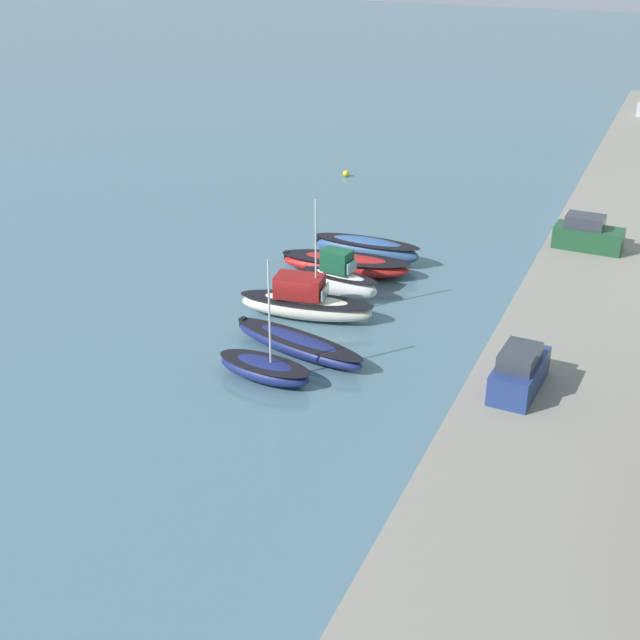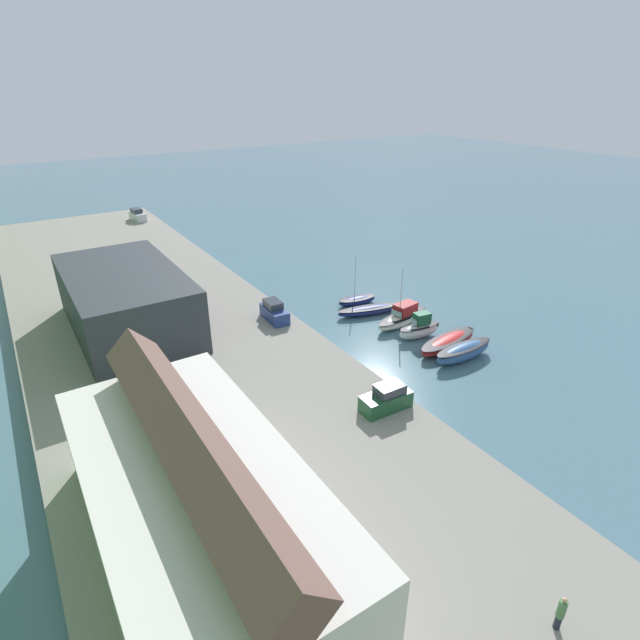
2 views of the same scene
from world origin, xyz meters
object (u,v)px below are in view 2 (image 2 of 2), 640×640
at_px(moored_boat_0, 464,352).
at_px(moored_boat_5, 357,300).
at_px(moored_boat_3, 403,317).
at_px(person_on_quay, 561,613).
at_px(parked_car_2, 274,312).
at_px(moored_boat_2, 419,329).
at_px(parked_car_0, 137,215).
at_px(dog_on_quay, 171,265).
at_px(parked_car_3, 387,399).
at_px(moored_boat_4, 370,310).
at_px(moored_boat_1, 448,342).

xyz_separation_m(moored_boat_0, moored_boat_5, (16.73, 0.85, -0.29)).
xyz_separation_m(moored_boat_3, person_on_quay, (-31.60, 18.07, 1.75)).
bearing_deg(parked_car_2, moored_boat_2, 145.86).
bearing_deg(moored_boat_5, parked_car_2, 101.84).
relative_size(parked_car_0, person_on_quay, 2.06).
distance_m(moored_boat_2, parked_car_0, 63.16).
bearing_deg(parked_car_0, moored_boat_0, 94.25).
relative_size(moored_boat_2, parked_car_2, 1.20).
relative_size(parked_car_0, parked_car_2, 1.02).
relative_size(moored_boat_3, parked_car_0, 1.83).
relative_size(parked_car_2, person_on_quay, 2.01).
bearing_deg(parked_car_0, dog_on_quay, 76.19).
bearing_deg(parked_car_2, moored_boat_3, 158.41).
height_order(parked_car_0, parked_car_2, same).
bearing_deg(moored_boat_0, parked_car_2, 39.79).
height_order(moored_boat_0, moored_boat_3, moored_boat_3).
height_order(moored_boat_5, parked_car_3, moored_boat_5).
distance_m(moored_boat_0, parked_car_2, 20.40).
bearing_deg(moored_boat_4, moored_boat_2, -160.03).
distance_m(moored_boat_2, dog_on_quay, 36.48).
xyz_separation_m(moored_boat_2, parked_car_0, (61.60, 13.85, 1.40)).
xyz_separation_m(moored_boat_5, parked_car_2, (-1.14, 12.22, 1.91)).
relative_size(moored_boat_0, moored_boat_3, 0.90).
bearing_deg(parked_car_3, dog_on_quay, 8.11).
height_order(moored_boat_0, moored_boat_4, moored_boat_0).
relative_size(moored_boat_0, moored_boat_4, 0.86).
relative_size(moored_boat_4, moored_boat_5, 1.31).
xyz_separation_m(moored_boat_1, person_on_quay, (-24.75, 18.34, 1.99)).
relative_size(parked_car_3, dog_on_quay, 4.83).
relative_size(moored_boat_2, moored_boat_5, 0.80).
distance_m(moored_boat_0, parked_car_3, 13.97).
height_order(moored_boat_0, moored_boat_5, moored_boat_5).
distance_m(moored_boat_3, moored_boat_4, 4.49).
height_order(moored_boat_2, dog_on_quay, moored_boat_2).
distance_m(moored_boat_1, dog_on_quay, 39.93).
xyz_separation_m(moored_boat_2, moored_boat_4, (7.70, 0.77, -0.53)).
xyz_separation_m(moored_boat_3, moored_boat_5, (7.34, 1.08, -0.34)).
xyz_separation_m(moored_boat_1, parked_car_2, (13.05, 13.56, 1.81)).
bearing_deg(moored_boat_4, moored_boat_0, -160.52).
height_order(moored_boat_2, person_on_quay, person_on_quay).
xyz_separation_m(moored_boat_0, moored_boat_2, (5.91, 0.48, 0.22)).
height_order(moored_boat_1, person_on_quay, person_on_quay).
xyz_separation_m(moored_boat_4, parked_car_2, (1.98, 11.81, 1.93)).
distance_m(parked_car_0, dog_on_quay, 29.49).
relative_size(moored_boat_5, parked_car_0, 1.47).
height_order(moored_boat_4, dog_on_quay, dog_on_quay).
distance_m(moored_boat_0, moored_boat_1, 2.59).
bearing_deg(moored_boat_4, moored_boat_5, 6.81).
bearing_deg(person_on_quay, moored_boat_4, -24.86).
relative_size(moored_boat_5, dog_on_quay, 7.32).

